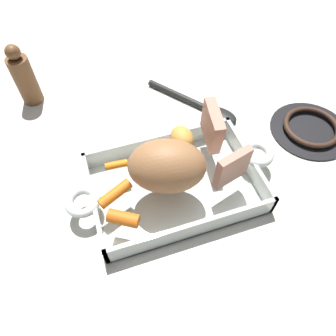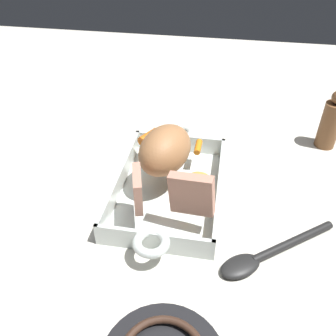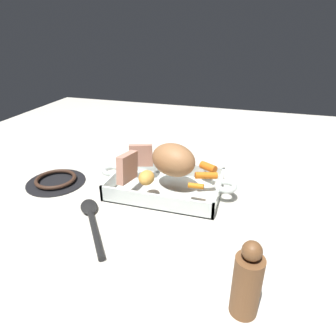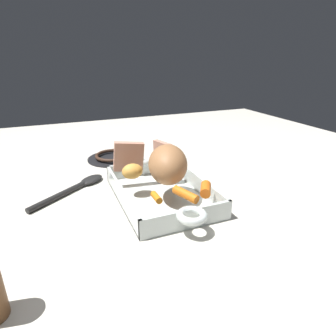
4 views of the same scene
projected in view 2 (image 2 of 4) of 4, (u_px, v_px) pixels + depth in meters
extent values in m
plane|color=silver|center=(169.00, 193.00, 0.76)|extent=(2.01, 2.01, 0.00)
cube|color=silver|center=(169.00, 192.00, 0.76)|extent=(0.32, 0.21, 0.01)
cube|color=silver|center=(121.00, 179.00, 0.76)|extent=(0.32, 0.01, 0.05)
cube|color=silver|center=(219.00, 191.00, 0.73)|extent=(0.32, 0.01, 0.05)
cube|color=silver|center=(180.00, 144.00, 0.87)|extent=(0.01, 0.21, 0.05)
cube|color=silver|center=(154.00, 242.00, 0.63)|extent=(0.01, 0.21, 0.05)
torus|color=silver|center=(181.00, 133.00, 0.87)|extent=(0.06, 0.06, 0.02)
torus|color=silver|center=(151.00, 243.00, 0.60)|extent=(0.06, 0.06, 0.02)
ellipsoid|color=#A26D43|center=(165.00, 150.00, 0.72)|extent=(0.16, 0.13, 0.09)
cube|color=tan|center=(192.00, 194.00, 0.63)|extent=(0.03, 0.09, 0.09)
cube|color=tan|center=(138.00, 189.00, 0.65)|extent=(0.07, 0.03, 0.07)
cylinder|color=orange|center=(172.00, 139.00, 0.82)|extent=(0.07, 0.04, 0.02)
cylinder|color=orange|center=(198.00, 147.00, 0.80)|extent=(0.04, 0.02, 0.02)
cylinder|color=orange|center=(149.00, 137.00, 0.82)|extent=(0.06, 0.05, 0.02)
ellipsoid|color=gold|center=(199.00, 182.00, 0.68)|extent=(0.05, 0.06, 0.04)
cylinder|color=black|center=(293.00, 242.00, 0.65)|extent=(0.12, 0.15, 0.02)
ellipsoid|color=black|center=(240.00, 266.00, 0.61)|extent=(0.08, 0.09, 0.02)
cylinder|color=brown|center=(330.00, 125.00, 0.87)|extent=(0.05, 0.05, 0.12)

